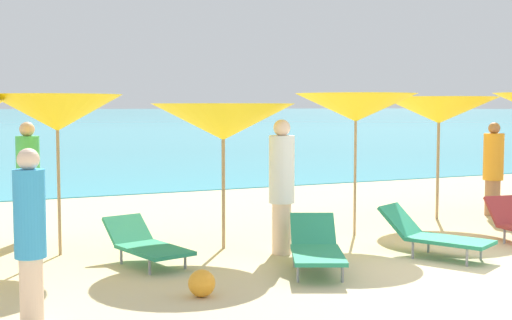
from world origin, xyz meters
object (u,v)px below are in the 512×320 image
(umbrella_3, at_px, (356,108))
(umbrella_4, at_px, (439,110))
(umbrella_2, at_px, (223,122))
(beachgoer_2, at_px, (493,167))
(beachgoer_0, at_px, (30,231))
(lounge_chair_3, at_px, (316,247))
(beachgoer_1, at_px, (28,178))
(beach_ball, at_px, (202,283))
(lounge_chair_7, at_px, (433,234))
(beachgoer_3, at_px, (282,183))
(lounge_chair_5, at_px, (146,244))
(umbrella_1, at_px, (57,113))

(umbrella_3, bearing_deg, umbrella_4, 17.70)
(umbrella_2, height_order, beachgoer_2, umbrella_2)
(umbrella_3, relative_size, beachgoer_0, 1.35)
(umbrella_3, height_order, lounge_chair_3, umbrella_3)
(lounge_chair_3, xyz_separation_m, beachgoer_2, (5.23, 2.44, 0.62))
(lounge_chair_3, relative_size, beachgoer_1, 0.90)
(lounge_chair_3, relative_size, beach_ball, 5.47)
(lounge_chair_7, bearing_deg, lounge_chair_3, 153.33)
(umbrella_3, relative_size, beachgoer_3, 1.20)
(beachgoer_1, bearing_deg, umbrella_3, -63.00)
(lounge_chair_3, bearing_deg, umbrella_4, 57.44)
(umbrella_2, relative_size, umbrella_3, 0.95)
(beachgoer_1, bearing_deg, lounge_chair_5, -105.84)
(umbrella_4, bearing_deg, lounge_chair_5, -167.60)
(umbrella_4, relative_size, beachgoer_3, 1.19)
(beachgoer_0, xyz_separation_m, beachgoer_3, (3.57, 1.78, 0.10))
(umbrella_3, distance_m, lounge_chair_3, 3.06)
(umbrella_3, height_order, beachgoer_1, umbrella_3)
(umbrella_4, distance_m, lounge_chair_5, 6.21)
(umbrella_3, xyz_separation_m, beachgoer_0, (-5.26, -2.53, -1.14))
(umbrella_2, xyz_separation_m, lounge_chair_3, (0.52, -1.77, -1.53))
(lounge_chair_7, distance_m, beachgoer_2, 4.22)
(beachgoer_3, distance_m, beach_ball, 2.52)
(lounge_chair_3, height_order, lounge_chair_7, lounge_chair_7)
(umbrella_4, relative_size, beachgoer_0, 1.33)
(beachgoer_0, distance_m, beach_ball, 1.95)
(umbrella_2, xyz_separation_m, beach_ball, (-1.19, -2.28, -1.68))
(beachgoer_2, distance_m, beach_ball, 7.59)
(umbrella_4, xyz_separation_m, beachgoer_1, (-7.01, 1.00, -1.02))
(umbrella_2, distance_m, umbrella_4, 4.59)
(lounge_chair_5, bearing_deg, umbrella_3, -4.44)
(umbrella_3, xyz_separation_m, beachgoer_1, (-4.76, 1.71, -1.07))
(lounge_chair_5, height_order, beach_ball, lounge_chair_5)
(beachgoer_3, bearing_deg, beachgoer_0, 151.60)
(umbrella_1, bearing_deg, umbrella_3, -6.19)
(umbrella_1, height_order, lounge_chair_7, umbrella_1)
(umbrella_2, height_order, umbrella_3, umbrella_3)
(umbrella_4, bearing_deg, umbrella_1, -178.06)
(umbrella_1, height_order, lounge_chair_3, umbrella_1)
(beachgoer_2, height_order, beachgoer_3, beachgoer_3)
(beachgoer_1, height_order, beachgoer_3, beachgoer_3)
(umbrella_2, distance_m, umbrella_3, 2.29)
(umbrella_1, xyz_separation_m, umbrella_3, (4.51, -0.49, 0.07))
(lounge_chair_3, distance_m, beach_ball, 1.80)
(umbrella_4, height_order, lounge_chair_7, umbrella_4)
(beach_ball, bearing_deg, umbrella_1, 110.22)
(beachgoer_3, bearing_deg, beachgoer_2, -40.14)
(umbrella_3, distance_m, lounge_chair_7, 2.50)
(lounge_chair_5, bearing_deg, lounge_chair_7, -32.16)
(umbrella_1, xyz_separation_m, umbrella_4, (6.76, 0.23, 0.02))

